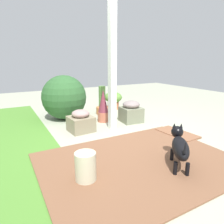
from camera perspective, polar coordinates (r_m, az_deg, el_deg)
ground_plane at (r=3.47m, az=2.23°, el=-6.77°), size 12.00×12.00×0.00m
brick_path at (r=2.67m, az=7.77°, el=-13.63°), size 1.80×2.40×0.02m
porch_pillar at (r=3.67m, az=0.07°, el=12.55°), size 0.12×0.12×2.27m
stone_planter_nearest at (r=4.22m, az=5.35°, el=0.07°), size 0.44×0.43×0.44m
stone_planter_mid at (r=3.69m, az=-8.72°, el=-2.64°), size 0.43×0.44×0.40m
round_shrub at (r=4.49m, az=-13.24°, el=4.02°), size 0.94×0.94×0.94m
terracotta_pot_tall at (r=4.82m, az=-2.77°, el=2.27°), size 0.28×0.28×0.66m
terracotta_pot_spiky at (r=4.19m, az=-2.48°, el=1.53°), size 0.23×0.23×0.67m
terracotta_pot_broad at (r=5.30m, az=0.34°, el=3.65°), size 0.46×0.46×0.45m
dog at (r=2.57m, az=18.43°, el=-8.95°), size 0.60×0.52×0.46m
ceramic_urn at (r=2.24m, az=-7.41°, el=-15.03°), size 0.23×0.23×0.32m
doormat at (r=3.73m, az=17.72°, el=-5.72°), size 0.73×0.41×0.03m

